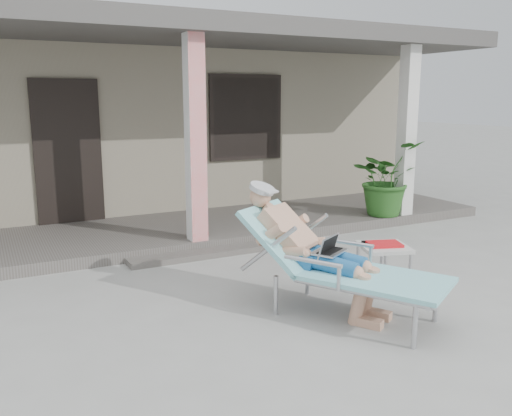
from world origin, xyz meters
TOP-DOWN VIEW (x-y plane):
  - ground at (0.00, 0.00)m, footprint 60.00×60.00m
  - house at (0.00, 6.50)m, footprint 10.40×5.40m
  - porch_deck at (0.00, 3.00)m, footprint 10.00×2.00m
  - porch_overhang at (0.00, 2.95)m, footprint 10.00×2.30m
  - porch_step at (0.00, 1.85)m, footprint 2.00×0.30m
  - lounger at (0.31, -0.33)m, footprint 1.58×2.00m
  - side_table at (1.35, 0.06)m, footprint 0.63×0.63m
  - potted_palm at (3.20, 2.25)m, footprint 1.26×1.15m

SIDE VIEW (x-z plane):
  - ground at x=0.00m, z-range 0.00..0.00m
  - porch_step at x=0.00m, z-range 0.00..0.07m
  - porch_deck at x=0.00m, z-range 0.00..0.15m
  - side_table at x=1.35m, z-range 0.15..0.60m
  - potted_palm at x=3.20m, z-range 0.15..1.33m
  - lounger at x=0.31m, z-range 0.15..1.42m
  - house at x=0.00m, z-range 0.02..3.32m
  - porch_overhang at x=0.00m, z-range 1.36..4.21m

